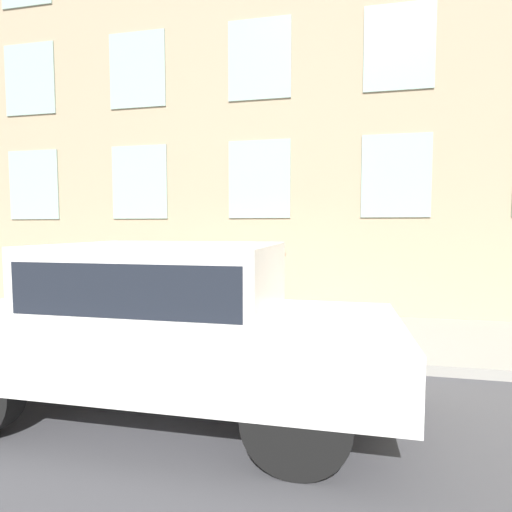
% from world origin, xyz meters
% --- Properties ---
extents(ground_plane, '(80.00, 80.00, 0.00)m').
position_xyz_m(ground_plane, '(0.00, 0.00, 0.00)').
color(ground_plane, '#47474C').
extents(sidewalk, '(2.81, 60.00, 0.14)m').
position_xyz_m(sidewalk, '(1.41, 0.00, 0.07)').
color(sidewalk, '#9E9B93').
rests_on(sidewalk, ground_plane).
extents(building_facade, '(0.33, 40.00, 11.42)m').
position_xyz_m(building_facade, '(2.96, 0.00, 5.72)').
color(building_facade, tan).
rests_on(building_facade, ground_plane).
extents(fire_hydrant, '(0.31, 0.43, 0.84)m').
position_xyz_m(fire_hydrant, '(0.48, -0.04, 0.57)').
color(fire_hydrant, red).
rests_on(fire_hydrant, sidewalk).
extents(person, '(0.35, 0.23, 1.45)m').
position_xyz_m(person, '(0.99, -0.68, 1.01)').
color(person, navy).
rests_on(person, sidewalk).
extents(parked_car_white_near, '(1.94, 4.62, 1.70)m').
position_xyz_m(parked_car_white_near, '(-1.48, 0.12, 0.96)').
color(parked_car_white_near, black).
rests_on(parked_car_white_near, ground_plane).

